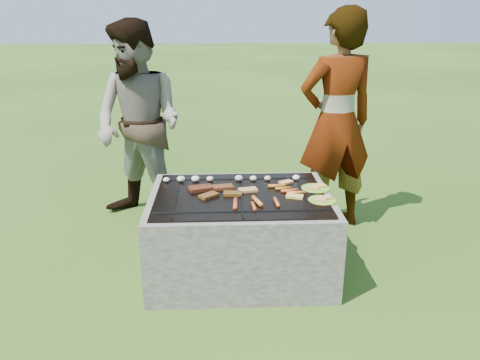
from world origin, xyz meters
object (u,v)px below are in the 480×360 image
object	(u,v)px
plate_far	(316,188)
bystander	(139,125)
cook	(336,123)
plate_near	(322,200)
fire_pit	(240,236)

from	to	relation	value
plate_far	bystander	xyz separation A→B (m)	(-1.42, 0.89, 0.29)
cook	plate_near	bearing A→B (deg)	57.31
fire_pit	bystander	bearing A→B (deg)	130.90
plate_far	plate_near	world-z (taller)	plate_far
fire_pit	plate_near	distance (m)	0.66
plate_far	bystander	bearing A→B (deg)	147.87
plate_near	fire_pit	bearing A→B (deg)	166.03
bystander	cook	bearing A→B (deg)	25.08
fire_pit	plate_far	bearing A→B (deg)	9.66
plate_far	cook	distance (m)	0.83
fire_pit	plate_far	xyz separation A→B (m)	(0.56, 0.10, 0.33)
fire_pit	cook	xyz separation A→B (m)	(0.86, 0.79, 0.67)
cook	plate_far	bearing A→B (deg)	51.93
cook	bystander	xyz separation A→B (m)	(-1.71, 0.20, -0.05)
plate_near	bystander	xyz separation A→B (m)	(-1.42, 1.13, 0.29)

